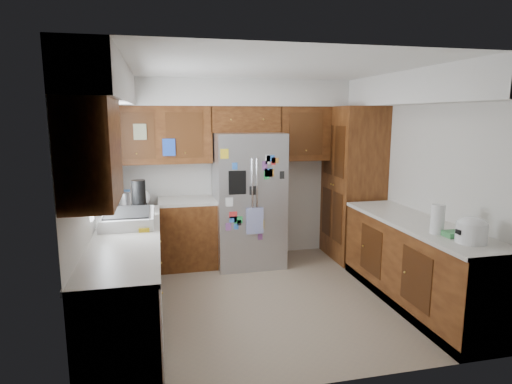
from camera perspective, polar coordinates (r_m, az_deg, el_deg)
floor at (r=4.96m, az=1.95°, el=-13.97°), size 3.60×3.60×0.00m
room_shell at (r=4.86m, az=-0.23°, el=7.74°), size 3.64×3.24×2.52m
left_counter_run at (r=4.69m, az=-14.67°, el=-10.13°), size 1.36×3.20×0.92m
right_counter_run at (r=4.99m, az=20.60°, el=-9.31°), size 0.63×2.25×0.92m
pantry at (r=6.21m, az=12.77°, el=1.09°), size 0.60×0.90×2.15m
fridge at (r=5.81m, az=-1.02°, el=-1.02°), size 0.90×0.79×1.80m
bridge_cabinet at (r=5.92m, az=-1.50°, el=9.66°), size 0.96×0.34×0.35m
fridge_top_items at (r=5.89m, az=-2.84°, el=12.65°), size 0.74×0.30×0.30m
sink_assembly at (r=4.60m, az=-16.67°, el=-3.34°), size 0.52×0.72×0.37m
left_counter_clutter at (r=5.33m, az=-15.66°, el=-0.78°), size 0.39×0.87×0.38m
rice_cooker at (r=4.23m, az=26.82°, el=-4.46°), size 0.28×0.26×0.23m
paper_towel at (r=4.41m, az=23.06°, el=-3.34°), size 0.13×0.13×0.28m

